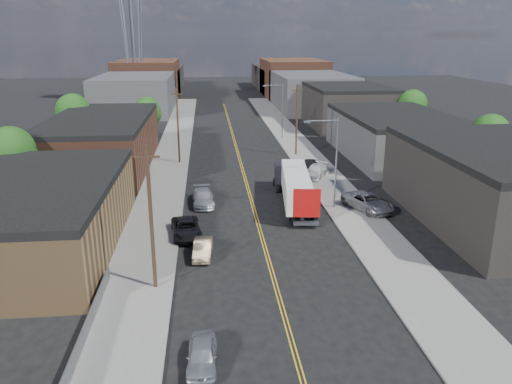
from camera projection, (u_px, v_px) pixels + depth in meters
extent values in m
plane|color=black|center=(234.00, 140.00, 82.22)|extent=(260.00, 260.00, 0.00)
cube|color=gold|center=(240.00, 162.00, 67.99)|extent=(0.32, 120.00, 0.01)
cube|color=slate|center=(170.00, 163.00, 67.07)|extent=(5.00, 140.00, 0.15)
cube|color=slate|center=(309.00, 160.00, 68.86)|extent=(5.00, 140.00, 0.15)
cube|color=brown|center=(39.00, 218.00, 39.91)|extent=(12.00, 22.00, 5.00)
cube|color=black|center=(34.00, 185.00, 39.07)|extent=(12.00, 22.00, 0.60)
cube|color=#533021|center=(102.00, 144.00, 64.44)|extent=(12.00, 26.00, 6.00)
cube|color=black|center=(99.00, 119.00, 63.45)|extent=(12.00, 26.00, 0.60)
cube|color=black|center=(500.00, 187.00, 45.35)|extent=(14.00, 22.00, 6.50)
cube|color=black|center=(506.00, 149.00, 44.29)|extent=(14.00, 22.00, 0.60)
cube|color=navy|center=(428.00, 186.00, 44.61)|extent=(0.30, 20.00, 0.80)
cube|color=#363638|center=(395.00, 137.00, 70.18)|extent=(14.00, 24.00, 5.50)
cube|color=black|center=(397.00, 116.00, 69.26)|extent=(14.00, 24.00, 0.60)
cube|color=black|center=(346.00, 107.00, 94.63)|extent=(14.00, 22.00, 7.00)
cube|color=black|center=(347.00, 86.00, 93.49)|extent=(14.00, 22.00, 0.60)
cube|color=#363638|center=(136.00, 93.00, 112.36)|extent=(16.00, 30.00, 8.00)
cube|color=#363638|center=(311.00, 91.00, 116.12)|extent=(16.00, 30.00, 8.00)
cube|color=#533021|center=(148.00, 79.00, 135.78)|extent=(16.00, 26.00, 10.00)
cube|color=#533021|center=(293.00, 78.00, 139.55)|extent=(16.00, 26.00, 10.00)
cube|color=black|center=(155.00, 79.00, 155.22)|extent=(16.00, 40.00, 7.00)
cube|color=black|center=(282.00, 78.00, 158.98)|extent=(16.00, 40.00, 7.00)
cylinder|color=gray|center=(133.00, 41.00, 123.10)|extent=(0.80, 0.80, 30.00)
cylinder|color=gray|center=(125.00, 42.00, 121.26)|extent=(1.94, 1.94, 29.98)
cylinder|color=gray|center=(139.00, 42.00, 121.59)|extent=(1.94, 1.94, 29.98)
cylinder|color=gray|center=(127.00, 41.00, 124.60)|extent=(1.94, 1.94, 29.98)
cylinder|color=gray|center=(141.00, 41.00, 124.94)|extent=(1.94, 1.94, 29.98)
cylinder|color=gray|center=(336.00, 164.00, 48.41)|extent=(0.18, 0.18, 9.00)
cylinder|color=gray|center=(323.00, 121.00, 46.97)|extent=(3.00, 0.12, 0.12)
cube|color=gray|center=(307.00, 122.00, 46.86)|extent=(0.60, 0.25, 0.18)
cylinder|color=gray|center=(282.00, 112.00, 81.62)|extent=(0.18, 0.18, 9.00)
cylinder|color=gray|center=(274.00, 85.00, 80.19)|extent=(3.00, 0.12, 0.12)
cube|color=gray|center=(264.00, 86.00, 80.08)|extent=(0.60, 0.25, 0.18)
cylinder|color=black|center=(151.00, 220.00, 32.49)|extent=(0.26, 0.26, 10.00)
cube|color=black|center=(147.00, 157.00, 31.23)|extent=(1.60, 0.12, 0.12)
cylinder|color=black|center=(178.00, 126.00, 65.71)|extent=(0.26, 0.26, 10.00)
cube|color=black|center=(176.00, 94.00, 64.45)|extent=(1.60, 0.12, 0.12)
cylinder|color=black|center=(297.00, 121.00, 70.10)|extent=(0.26, 0.26, 10.00)
cube|color=black|center=(297.00, 90.00, 68.84)|extent=(1.60, 0.12, 0.12)
cube|color=slate|center=(83.00, 339.00, 27.34)|extent=(0.02, 16.00, 1.20)
cube|color=slate|center=(82.00, 329.00, 27.16)|extent=(0.05, 16.00, 0.05)
cylinder|color=black|center=(16.00, 183.00, 50.85)|extent=(0.36, 0.36, 4.25)
sphere|color=#193D10|center=(11.00, 150.00, 49.83)|extent=(4.76, 4.76, 4.76)
sphere|color=#193D10|center=(19.00, 157.00, 50.43)|extent=(3.74, 3.74, 3.74)
sphere|color=#193D10|center=(5.00, 157.00, 49.58)|extent=(3.40, 3.40, 3.40)
cylinder|color=black|center=(76.00, 135.00, 74.54)|extent=(0.36, 0.36, 4.50)
sphere|color=#193D10|center=(73.00, 111.00, 73.46)|extent=(5.04, 5.04, 5.04)
sphere|color=#193D10|center=(78.00, 116.00, 74.07)|extent=(3.96, 3.96, 3.96)
sphere|color=#193D10|center=(69.00, 115.00, 73.22)|extent=(3.60, 3.60, 3.60)
cylinder|color=black|center=(149.00, 128.00, 82.24)|extent=(0.36, 0.36, 3.75)
sphere|color=#193D10|center=(147.00, 110.00, 81.34)|extent=(4.20, 4.20, 4.20)
sphere|color=#193D10|center=(152.00, 114.00, 81.90)|extent=(3.30, 3.30, 3.30)
sphere|color=#193D10|center=(144.00, 113.00, 81.07)|extent=(3.00, 3.00, 3.00)
cylinder|color=black|center=(487.00, 158.00, 61.67)|extent=(0.36, 0.36, 4.00)
sphere|color=#193D10|center=(491.00, 132.00, 60.71)|extent=(4.48, 4.48, 4.48)
sphere|color=#193D10|center=(493.00, 138.00, 61.29)|extent=(3.52, 3.52, 3.52)
sphere|color=#193D10|center=(488.00, 137.00, 60.45)|extent=(3.20, 3.20, 3.20)
cylinder|color=black|center=(411.00, 124.00, 84.41)|extent=(0.36, 0.36, 4.25)
sphere|color=#193D10|center=(413.00, 104.00, 83.39)|extent=(4.76, 4.76, 4.76)
sphere|color=#193D10|center=(415.00, 109.00, 83.98)|extent=(3.74, 3.74, 3.74)
sphere|color=#193D10|center=(410.00, 108.00, 83.14)|extent=(3.40, 3.40, 3.40)
cube|color=silver|center=(296.00, 185.00, 49.03)|extent=(3.58, 11.23, 2.57)
cube|color=#9B0D0B|center=(307.00, 203.00, 43.79)|extent=(2.41, 0.38, 2.59)
cube|color=gray|center=(306.00, 223.00, 44.35)|extent=(2.32, 0.84, 0.25)
cube|color=black|center=(285.00, 176.00, 55.77)|extent=(2.61, 3.18, 2.85)
cylinder|color=black|center=(303.00, 218.00, 45.70)|extent=(2.48, 1.17, 0.92)
cylinder|color=black|center=(285.00, 184.00, 56.06)|extent=(2.39, 1.16, 0.92)
imported|color=#B5B9BB|center=(202.00, 355.00, 25.82)|extent=(1.69, 3.91, 1.31)
imported|color=#7D6C52|center=(203.00, 249.00, 38.74)|extent=(1.62, 3.99, 1.29)
imported|color=black|center=(186.00, 228.00, 42.57)|extent=(2.98, 5.41, 1.43)
imported|color=#B6BABC|center=(203.00, 198.00, 50.58)|extent=(2.36, 5.24, 1.49)
imported|color=gray|center=(368.00, 202.00, 48.61)|extent=(4.65, 6.40, 1.62)
imported|color=silver|center=(315.00, 171.00, 59.98)|extent=(4.06, 5.31, 1.43)
imported|color=black|center=(310.00, 166.00, 61.81)|extent=(2.89, 5.05, 1.62)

